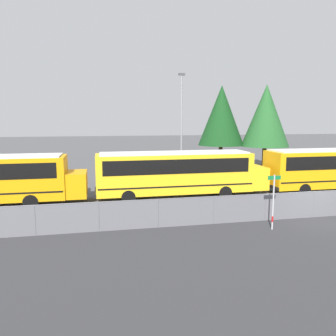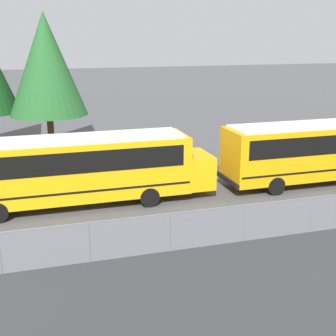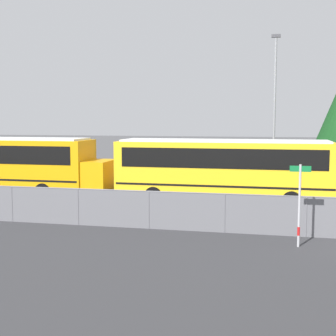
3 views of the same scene
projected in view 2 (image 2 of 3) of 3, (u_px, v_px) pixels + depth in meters
name	position (u px, v px, depth m)	size (l,w,h in m)	color
school_bus_3	(78.00, 166.00, 21.84)	(12.38, 2.63, 3.30)	#EDA80F
school_bus_4	(327.00, 147.00, 25.37)	(12.38, 2.63, 3.30)	orange
tree_0	(46.00, 64.00, 30.38)	(5.10, 5.10, 9.31)	#51381E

